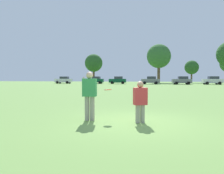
{
  "coord_description": "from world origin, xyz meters",
  "views": [
    {
      "loc": [
        0.54,
        -7.44,
        1.52
      ],
      "look_at": [
        -1.11,
        1.61,
        1.12
      ],
      "focal_mm": 34.95,
      "sensor_mm": 36.0,
      "label": 1
    }
  ],
  "objects": [
    {
      "name": "parked_car_mid_right",
      "position": [
        0.28,
        44.41,
        0.92
      ],
      "size": [
        4.3,
        2.41,
        1.82
      ],
      "color": "slate",
      "rests_on": "ground"
    },
    {
      "name": "player_thrower",
      "position": [
        -1.61,
        -0.04,
        0.97
      ],
      "size": [
        0.5,
        0.31,
        1.73
      ],
      "color": "gray",
      "rests_on": "ground"
    },
    {
      "name": "tree_west_oak",
      "position": [
        -16.18,
        54.49,
        5.78
      ],
      "size": [
        5.18,
        5.18,
        8.41
      ],
      "color": "brown",
      "rests_on": "ground"
    },
    {
      "name": "tree_west_maple",
      "position": [
        2.53,
        56.62,
        7.64
      ],
      "size": [
        6.83,
        6.83,
        11.11
      ],
      "color": "brown",
      "rests_on": "ground"
    },
    {
      "name": "parked_car_center",
      "position": [
        -7.66,
        45.66,
        0.92
      ],
      "size": [
        4.3,
        2.41,
        1.82
      ],
      "color": "#0C4C2D",
      "rests_on": "ground"
    },
    {
      "name": "player_defender",
      "position": [
        0.17,
        -0.13,
        0.78
      ],
      "size": [
        0.5,
        0.39,
        1.4
      ],
      "color": "gray",
      "rests_on": "ground"
    },
    {
      "name": "tree_center_elm",
      "position": [
        11.94,
        58.9,
        4.48
      ],
      "size": [
        4.01,
        4.01,
        6.52
      ],
      "color": "brown",
      "rests_on": "ground"
    },
    {
      "name": "bystander_sideline_watcher",
      "position": [
        -13.36,
        36.07,
        0.99
      ],
      "size": [
        0.47,
        0.56,
        1.75
      ],
      "color": "#4C4C51",
      "rests_on": "ground"
    },
    {
      "name": "ground_plane",
      "position": [
        0.0,
        0.0,
        0.0
      ],
      "size": [
        154.4,
        154.4,
        0.0
      ],
      "primitive_type": "plane",
      "color": "#6B9347"
    },
    {
      "name": "parked_car_near_right",
      "position": [
        7.29,
        43.62,
        0.92
      ],
      "size": [
        4.3,
        2.41,
        1.82
      ],
      "color": "slate",
      "rests_on": "ground"
    },
    {
      "name": "parked_car_mid_left",
      "position": [
        -13.52,
        46.39,
        0.92
      ],
      "size": [
        4.3,
        2.41,
        1.82
      ],
      "color": "#0C4C2D",
      "rests_on": "ground"
    },
    {
      "name": "parked_car_far_right",
      "position": [
        13.82,
        44.06,
        0.92
      ],
      "size": [
        4.3,
        2.41,
        1.82
      ],
      "color": "silver",
      "rests_on": "ground"
    },
    {
      "name": "parked_car_near_left",
      "position": [
        -21.83,
        45.68,
        0.92
      ],
      "size": [
        4.3,
        2.41,
        1.82
      ],
      "color": "silver",
      "rests_on": "ground"
    },
    {
      "name": "frisbee",
      "position": [
        -1.01,
        0.2,
        1.09
      ],
      "size": [
        0.27,
        0.27,
        0.05
      ],
      "color": "#E54C33"
    }
  ]
}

